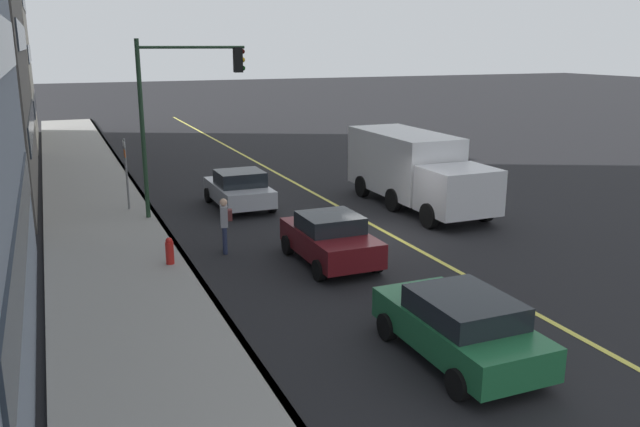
{
  "coord_description": "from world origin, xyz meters",
  "views": [
    {
      "loc": [
        -18.82,
        10.42,
        6.29
      ],
      "look_at": [
        -1.76,
        3.29,
        1.48
      ],
      "focal_mm": 36.51,
      "sensor_mm": 36.0,
      "label": 1
    }
  ],
  "objects_px": {
    "truck_white": "(414,168)",
    "fire_hydrant": "(170,253)",
    "car_maroon": "(330,238)",
    "street_sign_post": "(126,170)",
    "car_silver": "(239,189)",
    "traffic_light_mast": "(180,99)",
    "car_green": "(460,325)",
    "pedestrian_with_backpack": "(225,221)"
  },
  "relations": [
    {
      "from": "car_maroon",
      "to": "pedestrian_with_backpack",
      "type": "bearing_deg",
      "value": 50.88
    },
    {
      "from": "car_green",
      "to": "street_sign_post",
      "type": "xyz_separation_m",
      "value": [
        15.07,
        4.77,
        0.93
      ]
    },
    {
      "from": "traffic_light_mast",
      "to": "truck_white",
      "type": "bearing_deg",
      "value": -100.79
    },
    {
      "from": "car_maroon",
      "to": "street_sign_post",
      "type": "relative_size",
      "value": 1.34
    },
    {
      "from": "car_green",
      "to": "street_sign_post",
      "type": "bearing_deg",
      "value": 17.54
    },
    {
      "from": "pedestrian_with_backpack",
      "to": "traffic_light_mast",
      "type": "relative_size",
      "value": 0.27
    },
    {
      "from": "pedestrian_with_backpack",
      "to": "fire_hydrant",
      "type": "relative_size",
      "value": 1.85
    },
    {
      "from": "car_maroon",
      "to": "car_green",
      "type": "bearing_deg",
      "value": 179.92
    },
    {
      "from": "car_green",
      "to": "pedestrian_with_backpack",
      "type": "xyz_separation_m",
      "value": [
        8.75,
        2.6,
        0.27
      ]
    },
    {
      "from": "car_maroon",
      "to": "car_silver",
      "type": "bearing_deg",
      "value": 4.63
    },
    {
      "from": "pedestrian_with_backpack",
      "to": "street_sign_post",
      "type": "relative_size",
      "value": 0.61
    },
    {
      "from": "fire_hydrant",
      "to": "pedestrian_with_backpack",
      "type": "bearing_deg",
      "value": -66.29
    },
    {
      "from": "car_maroon",
      "to": "truck_white",
      "type": "xyz_separation_m",
      "value": [
        5.22,
        -5.91,
        0.78
      ]
    },
    {
      "from": "car_green",
      "to": "street_sign_post",
      "type": "distance_m",
      "value": 15.84
    },
    {
      "from": "car_silver",
      "to": "street_sign_post",
      "type": "distance_m",
      "value": 4.35
    },
    {
      "from": "car_green",
      "to": "car_silver",
      "type": "bearing_deg",
      "value": 2.44
    },
    {
      "from": "car_silver",
      "to": "car_green",
      "type": "bearing_deg",
      "value": -177.56
    },
    {
      "from": "truck_white",
      "to": "fire_hydrant",
      "type": "xyz_separation_m",
      "value": [
        -3.91,
        10.38,
        -1.07
      ]
    },
    {
      "from": "car_silver",
      "to": "traffic_light_mast",
      "type": "bearing_deg",
      "value": 106.92
    },
    {
      "from": "traffic_light_mast",
      "to": "fire_hydrant",
      "type": "bearing_deg",
      "value": 164.27
    },
    {
      "from": "truck_white",
      "to": "fire_hydrant",
      "type": "distance_m",
      "value": 11.14
    },
    {
      "from": "traffic_light_mast",
      "to": "street_sign_post",
      "type": "bearing_deg",
      "value": 50.46
    },
    {
      "from": "car_silver",
      "to": "car_green",
      "type": "xyz_separation_m",
      "value": [
        -14.22,
        -0.61,
        0.0
      ]
    },
    {
      "from": "truck_white",
      "to": "traffic_light_mast",
      "type": "relative_size",
      "value": 1.19
    },
    {
      "from": "street_sign_post",
      "to": "fire_hydrant",
      "type": "height_order",
      "value": "street_sign_post"
    },
    {
      "from": "truck_white",
      "to": "street_sign_post",
      "type": "distance_m",
      "value": 11.16
    },
    {
      "from": "pedestrian_with_backpack",
      "to": "car_maroon",
      "type": "bearing_deg",
      "value": -129.12
    },
    {
      "from": "fire_hydrant",
      "to": "car_green",
      "type": "bearing_deg",
      "value": -150.66
    },
    {
      "from": "truck_white",
      "to": "pedestrian_with_backpack",
      "type": "relative_size",
      "value": 4.45
    },
    {
      "from": "pedestrian_with_backpack",
      "to": "traffic_light_mast",
      "type": "bearing_deg",
      "value": 3.39
    },
    {
      "from": "truck_white",
      "to": "street_sign_post",
      "type": "xyz_separation_m",
      "value": [
        3.23,
        10.69,
        0.15
      ]
    },
    {
      "from": "car_green",
      "to": "traffic_light_mast",
      "type": "relative_size",
      "value": 0.63
    },
    {
      "from": "traffic_light_mast",
      "to": "street_sign_post",
      "type": "xyz_separation_m",
      "value": [
        1.55,
        1.88,
        -2.72
      ]
    },
    {
      "from": "car_green",
      "to": "truck_white",
      "type": "relative_size",
      "value": 0.53
    },
    {
      "from": "street_sign_post",
      "to": "fire_hydrant",
      "type": "bearing_deg",
      "value": -177.55
    },
    {
      "from": "car_maroon",
      "to": "fire_hydrant",
      "type": "relative_size",
      "value": 4.08
    },
    {
      "from": "truck_white",
      "to": "fire_hydrant",
      "type": "height_order",
      "value": "truck_white"
    },
    {
      "from": "car_maroon",
      "to": "fire_hydrant",
      "type": "distance_m",
      "value": 4.67
    },
    {
      "from": "car_green",
      "to": "car_maroon",
      "type": "distance_m",
      "value": 6.63
    },
    {
      "from": "car_silver",
      "to": "fire_hydrant",
      "type": "relative_size",
      "value": 4.17
    },
    {
      "from": "fire_hydrant",
      "to": "car_maroon",
      "type": "bearing_deg",
      "value": -106.33
    },
    {
      "from": "pedestrian_with_backpack",
      "to": "street_sign_post",
      "type": "xyz_separation_m",
      "value": [
        6.32,
        2.16,
        0.67
      ]
    }
  ]
}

